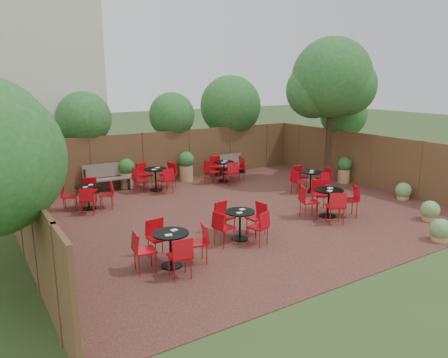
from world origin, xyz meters
TOP-DOWN VIEW (x-y plane):
  - ground at (0.00, 0.00)m, footprint 80.00×80.00m
  - courtyard_paving at (0.00, 0.00)m, footprint 12.00×10.00m
  - fence_back at (0.00, 5.00)m, footprint 12.00×0.08m
  - fence_left at (-6.00, 0.00)m, footprint 0.08×10.00m
  - fence_right at (6.00, 0.00)m, footprint 0.08×10.00m
  - neighbour_building at (-4.50, 8.00)m, footprint 5.00×4.00m
  - overhang_foliage at (-2.15, 2.25)m, footprint 15.53×10.93m
  - courtyard_tree at (4.97, 1.21)m, footprint 3.02×2.96m
  - park_bench_left at (-2.62, 4.63)m, footprint 1.65×0.62m
  - park_bench_right at (2.66, 4.62)m, footprint 1.38×0.45m
  - bistro_tables at (-0.22, 0.72)m, footprint 8.90×7.83m
  - planters at (-0.18, 3.85)m, footprint 11.80×4.34m
  - low_shrubs at (4.27, -3.33)m, footprint 3.08×3.38m

SIDE VIEW (x-z plane):
  - ground at x=0.00m, z-range 0.00..0.00m
  - courtyard_paving at x=0.00m, z-range 0.00..0.02m
  - low_shrubs at x=4.27m, z-range 0.01..0.58m
  - park_bench_right at x=2.66m, z-range 0.03..0.89m
  - bistro_tables at x=-0.22m, z-range 0.00..0.95m
  - park_bench_left at x=-2.62m, z-range 0.03..1.04m
  - planters at x=-0.18m, z-range 0.02..1.19m
  - fence_back at x=0.00m, z-range 0.00..2.00m
  - fence_left at x=-6.00m, z-range 0.00..2.00m
  - fence_right at x=6.00m, z-range 0.00..2.00m
  - overhang_foliage at x=-2.15m, z-range 1.36..4.07m
  - courtyard_tree at x=4.97m, z-range 1.13..6.64m
  - neighbour_building at x=-4.50m, z-range 0.00..8.00m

